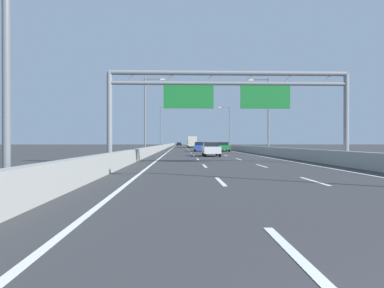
{
  "coord_description": "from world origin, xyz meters",
  "views": [
    {
      "loc": [
        -3.33,
        -1.31,
        1.51
      ],
      "look_at": [
        -0.52,
        85.29,
        1.05
      ],
      "focal_mm": 34.1,
      "sensor_mm": 36.0,
      "label": 1
    }
  ],
  "objects_px": {
    "streetlamp_right_mid": "(267,111)",
    "silver_car": "(192,145)",
    "white_car": "(211,149)",
    "sign_gantry": "(229,93)",
    "streetlamp_right_far": "(228,125)",
    "blue_car": "(200,147)",
    "red_car": "(218,146)",
    "black_car": "(179,144)",
    "box_truck": "(192,141)",
    "streetlamp_left_far": "(162,125)",
    "yellow_car": "(189,144)",
    "streetlamp_left_mid": "(147,111)",
    "green_car": "(223,147)"
  },
  "relations": [
    {
      "from": "yellow_car",
      "to": "streetlamp_right_mid",
      "type": "bearing_deg",
      "value": -85.42
    },
    {
      "from": "streetlamp_left_far",
      "to": "box_truck",
      "type": "relative_size",
      "value": 1.24
    },
    {
      "from": "yellow_car",
      "to": "streetlamp_left_far",
      "type": "bearing_deg",
      "value": -97.39
    },
    {
      "from": "blue_car",
      "to": "box_truck",
      "type": "distance_m",
      "value": 38.96
    },
    {
      "from": "sign_gantry",
      "to": "yellow_car",
      "type": "height_order",
      "value": "sign_gantry"
    },
    {
      "from": "blue_car",
      "to": "silver_car",
      "type": "xyz_separation_m",
      "value": [
        0.21,
        49.17,
        -0.02
      ]
    },
    {
      "from": "streetlamp_left_mid",
      "to": "red_car",
      "type": "distance_m",
      "value": 24.62
    },
    {
      "from": "black_car",
      "to": "yellow_car",
      "type": "bearing_deg",
      "value": -25.48
    },
    {
      "from": "sign_gantry",
      "to": "white_car",
      "type": "xyz_separation_m",
      "value": [
        -0.02,
        13.91,
        -4.05
      ]
    },
    {
      "from": "yellow_car",
      "to": "white_car",
      "type": "bearing_deg",
      "value": -90.02
    },
    {
      "from": "streetlamp_right_mid",
      "to": "silver_car",
      "type": "height_order",
      "value": "streetlamp_right_mid"
    },
    {
      "from": "silver_car",
      "to": "streetlamp_left_mid",
      "type": "bearing_deg",
      "value": -96.82
    },
    {
      "from": "streetlamp_left_mid",
      "to": "white_car",
      "type": "xyz_separation_m",
      "value": [
        7.41,
        -6.59,
        -4.63
      ]
    },
    {
      "from": "silver_car",
      "to": "streetlamp_right_mid",
      "type": "bearing_deg",
      "value": -83.33
    },
    {
      "from": "blue_car",
      "to": "yellow_car",
      "type": "bearing_deg",
      "value": 89.92
    },
    {
      "from": "green_car",
      "to": "box_truck",
      "type": "distance_m",
      "value": 39.96
    },
    {
      "from": "yellow_car",
      "to": "box_truck",
      "type": "bearing_deg",
      "value": -90.2
    },
    {
      "from": "box_truck",
      "to": "streetlamp_left_far",
      "type": "bearing_deg",
      "value": -113.31
    },
    {
      "from": "streetlamp_left_far",
      "to": "streetlamp_right_far",
      "type": "xyz_separation_m",
      "value": [
        14.93,
        0.0,
        0.0
      ]
    },
    {
      "from": "white_car",
      "to": "yellow_car",
      "type": "relative_size",
      "value": 0.92
    },
    {
      "from": "sign_gantry",
      "to": "red_car",
      "type": "height_order",
      "value": "sign_gantry"
    },
    {
      "from": "silver_car",
      "to": "white_car",
      "type": "distance_m",
      "value": 69.71
    },
    {
      "from": "streetlamp_right_far",
      "to": "blue_car",
      "type": "xyz_separation_m",
      "value": [
        -7.59,
        -21.99,
        -4.63
      ]
    },
    {
      "from": "streetlamp_right_far",
      "to": "green_car",
      "type": "bearing_deg",
      "value": -99.76
    },
    {
      "from": "yellow_car",
      "to": "box_truck",
      "type": "height_order",
      "value": "box_truck"
    },
    {
      "from": "sign_gantry",
      "to": "yellow_car",
      "type": "xyz_separation_m",
      "value": [
        0.02,
        113.88,
        -4.08
      ]
    },
    {
      "from": "red_car",
      "to": "streetlamp_right_mid",
      "type": "bearing_deg",
      "value": -79.68
    },
    {
      "from": "black_car",
      "to": "yellow_car",
      "type": "xyz_separation_m",
      "value": [
        3.81,
        -1.81,
        0.03
      ]
    },
    {
      "from": "sign_gantry",
      "to": "streetlamp_right_far",
      "type": "distance_m",
      "value": 56.94
    },
    {
      "from": "silver_car",
      "to": "red_car",
      "type": "xyz_separation_m",
      "value": [
        3.46,
        -41.6,
        0.0
      ]
    },
    {
      "from": "red_car",
      "to": "sign_gantry",
      "type": "bearing_deg",
      "value": -94.87
    },
    {
      "from": "streetlamp_left_mid",
      "to": "silver_car",
      "type": "distance_m",
      "value": 63.74
    },
    {
      "from": "streetlamp_left_mid",
      "to": "green_car",
      "type": "xyz_separation_m",
      "value": [
        11.01,
        13.12,
        -4.63
      ]
    },
    {
      "from": "black_car",
      "to": "streetlamp_left_far",
      "type": "bearing_deg",
      "value": -93.52
    },
    {
      "from": "streetlamp_right_far",
      "to": "black_car",
      "type": "height_order",
      "value": "streetlamp_right_far"
    },
    {
      "from": "streetlamp_right_far",
      "to": "box_truck",
      "type": "bearing_deg",
      "value": 114.19
    },
    {
      "from": "streetlamp_right_mid",
      "to": "streetlamp_left_far",
      "type": "xyz_separation_m",
      "value": [
        -14.93,
        35.93,
        0.0
      ]
    },
    {
      "from": "black_car",
      "to": "blue_car",
      "type": "bearing_deg",
      "value": -87.4
    },
    {
      "from": "streetlamp_left_mid",
      "to": "yellow_car",
      "type": "height_order",
      "value": "streetlamp_left_mid"
    },
    {
      "from": "streetlamp_right_mid",
      "to": "black_car",
      "type": "xyz_separation_m",
      "value": [
        -11.29,
        95.19,
        -4.68
      ]
    },
    {
      "from": "streetlamp_right_mid",
      "to": "white_car",
      "type": "relative_size",
      "value": 2.21
    },
    {
      "from": "white_car",
      "to": "green_car",
      "type": "height_order",
      "value": "green_car"
    },
    {
      "from": "blue_car",
      "to": "box_truck",
      "type": "xyz_separation_m",
      "value": [
        -0.03,
        38.95,
        0.89
      ]
    },
    {
      "from": "streetlamp_left_mid",
      "to": "streetlamp_right_far",
      "type": "distance_m",
      "value": 38.91
    },
    {
      "from": "streetlamp_right_far",
      "to": "white_car",
      "type": "relative_size",
      "value": 2.21
    },
    {
      "from": "yellow_car",
      "to": "box_truck",
      "type": "xyz_separation_m",
      "value": [
        -0.14,
        -40.47,
        0.92
      ]
    },
    {
      "from": "red_car",
      "to": "black_car",
      "type": "bearing_deg",
      "value": 95.71
    },
    {
      "from": "streetlamp_left_far",
      "to": "green_car",
      "type": "xyz_separation_m",
      "value": [
        11.01,
        -22.81,
        -4.63
      ]
    },
    {
      "from": "streetlamp_left_mid",
      "to": "streetlamp_right_mid",
      "type": "height_order",
      "value": "same"
    },
    {
      "from": "sign_gantry",
      "to": "streetlamp_right_mid",
      "type": "relative_size",
      "value": 1.74
    }
  ]
}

